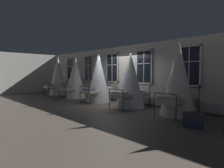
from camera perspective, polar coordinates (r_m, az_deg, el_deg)
The scene contains 13 objects.
ground at distance 9.64m, azimuth 0.12°, elevation -6.10°, with size 30.60×30.60×0.00m, color brown.
back_wall_with_windows at distance 10.37m, azimuth 4.88°, elevation 3.03°, with size 16.30×0.10×3.05m, color silver.
end_wall_left at distance 15.78m, azimuth -25.71°, elevation 2.86°, with size 0.10×6.67×3.05m, color silver.
window_bank at distance 10.30m, azimuth 4.42°, elevation -0.15°, with size 12.37×0.10×2.65m.
cot_first at distance 14.21m, azimuth -15.92°, elevation 2.29°, with size 1.35×1.90×2.77m.
cot_second at distance 12.19m, azimuth -10.91°, elevation 1.82°, with size 1.35×1.90×2.61m.
cot_third at distance 10.33m, azimuth -4.05°, elevation 1.74°, with size 1.35×1.90×2.67m.
cot_fourth at distance 8.72m, azimuth 5.54°, elevation 1.01°, with size 1.35×1.89×2.54m.
cot_fifth at distance 7.48m, azimuth 19.27°, elevation 1.26°, with size 1.35×1.89×2.77m.
rug_first at distance 13.72m, azimuth -20.73°, elevation -3.44°, with size 0.80×0.56×0.01m, color #8E7A5B.
rug_second at distance 11.67m, azimuth -16.34°, elevation -4.54°, with size 0.80×0.56×0.01m, color brown.
rug_fourth at distance 7.96m, azimuth -0.89°, elevation -8.13°, with size 0.80×0.56×0.01m, color brown.
suitcase_dark at distance 6.11m, azimuth 23.23°, elevation -9.91°, with size 0.59×0.30×0.47m.
Camera 1 is at (6.85, -6.59, 1.61)m, focal length 30.42 mm.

